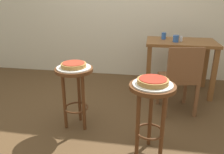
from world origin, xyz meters
The scene contains 12 objects.
ground_plane centered at (0.00, 0.00, 0.00)m, with size 6.00×6.00×0.00m, color brown.
stool_foreground centered at (0.57, -0.52, 0.50)m, with size 0.39×0.39×0.68m.
serving_plate_foreground centered at (0.57, -0.52, 0.68)m, with size 0.34×0.34×0.01m, color white.
pizza_foreground centered at (0.57, -0.52, 0.71)m, with size 0.26×0.26×0.05m.
stool_middle centered at (-0.23, -0.19, 0.50)m, with size 0.39×0.39×0.68m.
serving_plate_middle centered at (-0.23, -0.19, 0.68)m, with size 0.35×0.35×0.01m, color white.
pizza_middle centered at (-0.23, -0.19, 0.71)m, with size 0.26×0.26×0.05m.
dining_table centered at (0.96, 0.99, 0.63)m, with size 0.96×0.61×0.77m.
cup_near_edge centered at (0.87, 0.89, 0.82)m, with size 0.08×0.08×0.09m, color #3360B2.
cup_far_edge centered at (0.71, 1.08, 0.82)m, with size 0.07×0.07×0.10m, color #3360B2.
condiment_shaker centered at (0.95, 0.95, 0.81)m, with size 0.04×0.04×0.08m, color white.
wooden_chair centered at (0.90, 0.32, 0.47)m, with size 0.48×0.48×0.85m.
Camera 1 is at (0.54, -2.30, 1.39)m, focal length 36.31 mm.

